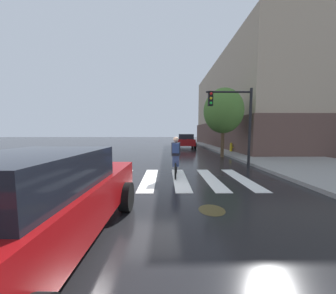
# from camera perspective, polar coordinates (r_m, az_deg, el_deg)

# --- Properties ---
(ground_plane) EXTENTS (120.00, 120.00, 0.00)m
(ground_plane) POSITION_cam_1_polar(r_m,az_deg,el_deg) (7.09, -6.68, -10.49)
(ground_plane) COLOR black
(crosswalk_stripes) EXTENTS (9.20, 3.32, 0.01)m
(crosswalk_stripes) POSITION_cam_1_polar(r_m,az_deg,el_deg) (7.17, -11.19, -10.34)
(crosswalk_stripes) COLOR silver
(crosswalk_stripes) RESTS_ON ground
(manhole_cover) EXTENTS (0.64, 0.64, 0.01)m
(manhole_cover) POSITION_cam_1_polar(r_m,az_deg,el_deg) (4.56, 14.28, -19.54)
(manhole_cover) COLOR #473D1E
(manhole_cover) RESTS_ON ground
(sedan_near) EXTENTS (2.26, 4.65, 1.59)m
(sedan_near) POSITION_cam_1_polar(r_m,az_deg,el_deg) (3.37, -37.31, -14.47)
(sedan_near) COLOR maroon
(sedan_near) RESTS_ON ground
(sedan_mid) EXTENTS (2.47, 4.89, 1.65)m
(sedan_mid) POSITION_cam_1_polar(r_m,az_deg,el_deg) (21.23, 5.86, 2.14)
(sedan_mid) COLOR maroon
(sedan_mid) RESTS_ON ground
(cyclist) EXTENTS (0.38, 1.71, 1.69)m
(cyclist) POSITION_cam_1_polar(r_m,az_deg,el_deg) (7.25, 2.62, -3.30)
(cyclist) COLOR black
(cyclist) RESTS_ON ground
(traffic_light_near) EXTENTS (2.47, 0.28, 4.20)m
(traffic_light_near) POSITION_cam_1_polar(r_m,az_deg,el_deg) (10.03, 21.29, 10.21)
(traffic_light_near) COLOR black
(traffic_light_near) RESTS_ON ground
(fire_hydrant) EXTENTS (0.33, 0.22, 0.78)m
(fire_hydrant) POSITION_cam_1_polar(r_m,az_deg,el_deg) (16.57, 20.13, -0.04)
(fire_hydrant) COLOR gold
(fire_hydrant) RESTS_ON sidewalk
(street_tree_near) EXTENTS (2.87, 2.87, 5.10)m
(street_tree_near) POSITION_cam_1_polar(r_m,az_deg,el_deg) (13.61, 17.82, 11.28)
(street_tree_near) COLOR #4C3823
(street_tree_near) RESTS_ON ground
(corner_building) EXTENTS (18.73, 21.62, 10.72)m
(corner_building) POSITION_cam_1_polar(r_m,az_deg,el_deg) (27.74, 33.86, 11.22)
(corner_building) COLOR brown
(corner_building) RESTS_ON ground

